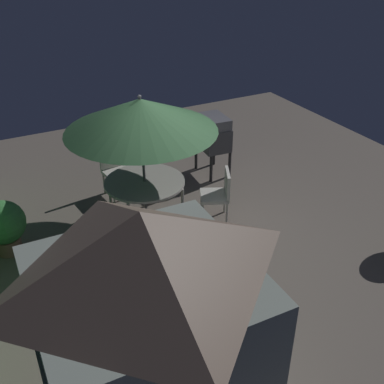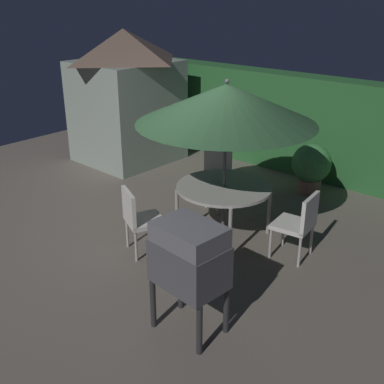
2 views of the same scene
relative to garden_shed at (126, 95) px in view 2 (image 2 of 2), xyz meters
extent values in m
plane|color=#6B6056|center=(2.69, -1.87, -1.31)|extent=(11.00, 11.00, 0.00)
cube|color=#28602D|center=(2.69, 1.63, -0.40)|extent=(6.49, 0.53, 1.82)
cube|color=gray|center=(0.00, 0.00, -0.32)|extent=(1.71, 1.80, 1.98)
pyramid|color=brown|center=(0.00, 0.00, 0.96)|extent=(1.82, 1.91, 0.59)
cube|color=slate|center=(0.02, 0.89, -0.54)|extent=(0.71, 0.04, 1.54)
cylinder|color=#B2ADA3|center=(3.51, -1.40, -0.57)|extent=(1.32, 1.32, 0.04)
cylinder|color=gray|center=(3.05, -1.86, -0.95)|extent=(0.05, 0.05, 0.72)
cylinder|color=gray|center=(3.97, -1.86, -0.95)|extent=(0.05, 0.05, 0.72)
cylinder|color=gray|center=(3.05, -0.94, -0.95)|extent=(0.05, 0.05, 0.72)
cylinder|color=gray|center=(3.97, -0.94, -0.95)|extent=(0.05, 0.05, 0.72)
cylinder|color=#4C4C51|center=(3.51, -1.40, -0.24)|extent=(0.04, 0.04, 2.14)
cone|color=#2D5633|center=(3.51, -1.40, 0.58)|extent=(2.37, 2.37, 0.51)
sphere|color=#4C4C51|center=(3.51, -1.40, 0.87)|extent=(0.06, 0.06, 0.06)
cube|color=#47474C|center=(4.50, -3.25, -0.53)|extent=(0.74, 0.56, 0.45)
cube|color=slate|center=(4.50, -3.25, -0.21)|extent=(0.70, 0.53, 0.20)
cylinder|color=#262628|center=(4.19, -3.46, -1.03)|extent=(0.06, 0.06, 0.55)
cylinder|color=#262628|center=(4.81, -3.46, -1.03)|extent=(0.06, 0.06, 0.55)
cylinder|color=#262628|center=(4.19, -3.04, -1.03)|extent=(0.06, 0.06, 0.55)
cylinder|color=#262628|center=(4.81, -3.04, -1.03)|extent=(0.06, 0.06, 0.55)
cube|color=silver|center=(3.01, -2.43, -0.86)|extent=(0.61, 0.61, 0.06)
cube|color=silver|center=(2.92, -2.62, -0.63)|extent=(0.44, 0.24, 0.45)
cylinder|color=#AFABA3|center=(2.75, -2.52, -1.08)|extent=(0.04, 0.04, 0.45)
cylinder|color=#AFABA3|center=(3.11, -2.70, -1.08)|extent=(0.04, 0.04, 0.45)
cylinder|color=#AFABA3|center=(2.92, -2.16, -1.08)|extent=(0.04, 0.04, 0.45)
cylinder|color=#AFABA3|center=(3.28, -2.34, -1.08)|extent=(0.04, 0.04, 0.45)
cube|color=silver|center=(4.53, -1.28, -0.86)|extent=(0.51, 0.51, 0.06)
cube|color=silver|center=(4.74, -1.25, -0.63)|extent=(0.10, 0.46, 0.45)
cylinder|color=#AFABA3|center=(4.76, -1.45, -1.08)|extent=(0.04, 0.04, 0.45)
cylinder|color=#AFABA3|center=(4.71, -1.06, -1.08)|extent=(0.04, 0.04, 0.45)
cylinder|color=#AFABA3|center=(4.36, -1.50, -1.08)|extent=(0.04, 0.04, 0.45)
cylinder|color=#AFABA3|center=(4.31, -1.10, -1.08)|extent=(0.04, 0.04, 0.45)
cube|color=silver|center=(2.77, -0.56, -0.86)|extent=(0.65, 0.65, 0.06)
cube|color=silver|center=(2.63, -0.40, -0.63)|extent=(0.38, 0.34, 0.45)
cylinder|color=#AFABA3|center=(2.78, -0.28, -1.08)|extent=(0.04, 0.04, 0.45)
cylinder|color=#AFABA3|center=(2.48, -0.54, -1.08)|extent=(0.04, 0.04, 0.45)
cylinder|color=#AFABA3|center=(3.05, -0.58, -1.08)|extent=(0.04, 0.04, 0.45)
cylinder|color=#AFABA3|center=(2.75, -0.84, -1.08)|extent=(0.04, 0.04, 0.45)
cylinder|color=#936651|center=(3.68, 0.82, -1.19)|extent=(0.39, 0.39, 0.25)
sphere|color=#3D8442|center=(3.68, 0.82, -0.78)|extent=(0.67, 0.67, 0.67)
camera|label=1|loc=(-2.70, 0.97, 3.08)|focal=43.32mm
camera|label=2|loc=(7.13, -6.24, 1.93)|focal=44.52mm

